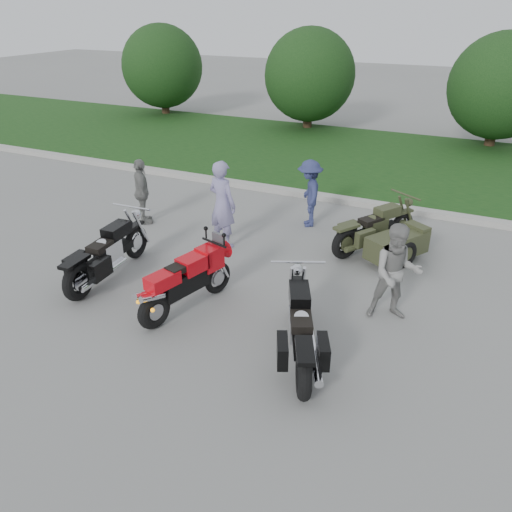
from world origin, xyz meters
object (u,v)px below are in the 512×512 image
at_px(cruiser_sidecar, 386,239).
at_px(person_back, 142,192).
at_px(person_grey, 396,273).
at_px(sportbike_red, 185,281).
at_px(person_denim, 309,194).
at_px(person_stripe, 222,204).
at_px(cruiser_right, 301,332).
at_px(cruiser_left, 105,256).

bearing_deg(cruiser_sidecar, person_back, -141.88).
distance_m(person_grey, person_back, 6.45).
xyz_separation_m(sportbike_red, cruiser_sidecar, (2.71, 3.47, -0.16)).
bearing_deg(sportbike_red, person_denim, 97.26).
bearing_deg(sportbike_red, person_grey, 37.28).
bearing_deg(person_denim, cruiser_sidecar, 40.29).
distance_m(cruiser_sidecar, person_grey, 2.31).
distance_m(sportbike_red, cruiser_sidecar, 4.41).
xyz_separation_m(cruiser_sidecar, person_grey, (0.57, -2.20, 0.42)).
bearing_deg(person_grey, person_stripe, 141.59).
height_order(cruiser_right, person_grey, person_grey).
height_order(cruiser_right, cruiser_sidecar, cruiser_right).
xyz_separation_m(sportbike_red, person_denim, (0.68, 4.41, 0.21)).
relative_size(person_grey, person_denim, 1.07).
bearing_deg(person_back, sportbike_red, -176.33).
bearing_deg(person_back, person_denim, -109.46).
relative_size(cruiser_right, person_grey, 1.38).
relative_size(cruiser_sidecar, person_grey, 1.30).
bearing_deg(cruiser_left, person_grey, 8.02).
xyz_separation_m(cruiser_right, person_denim, (-1.58, 4.84, 0.31)).
xyz_separation_m(person_stripe, person_back, (-2.33, 0.30, -0.17)).
bearing_deg(person_denim, person_stripe, -60.77).
height_order(sportbike_red, person_grey, person_grey).
relative_size(cruiser_sidecar, person_back, 1.40).
bearing_deg(person_denim, cruiser_left, -57.69).
distance_m(cruiser_sidecar, person_denim, 2.27).
height_order(person_denim, person_back, person_denim).
bearing_deg(person_back, person_stripe, -139.62).
distance_m(cruiser_left, person_denim, 4.90).
bearing_deg(cruiser_right, person_denim, 84.27).
relative_size(cruiser_left, person_back, 1.59).
relative_size(cruiser_right, person_stripe, 1.23).
bearing_deg(person_grey, person_back, 145.55).
xyz_separation_m(sportbike_red, cruiser_left, (-1.96, 0.29, -0.09)).
bearing_deg(cruiser_sidecar, sportbike_red, -95.90).
bearing_deg(cruiser_left, person_denim, 54.73).
bearing_deg(person_grey, cruiser_sidecar, 84.37).
distance_m(cruiser_left, cruiser_right, 4.28).
distance_m(cruiser_sidecar, person_back, 5.73).
height_order(cruiser_left, person_grey, person_grey).
height_order(cruiser_right, person_denim, person_denim).
bearing_deg(cruiser_right, person_back, 123.92).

